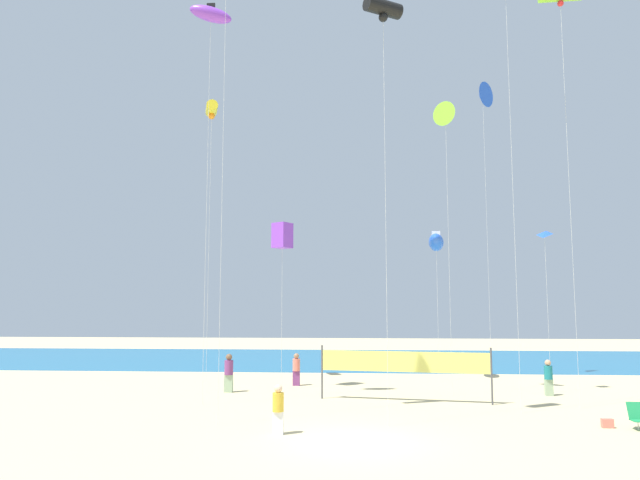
{
  "coord_description": "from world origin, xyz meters",
  "views": [
    {
      "loc": [
        0.27,
        -18.73,
        4.16
      ],
      "look_at": [
        -1.82,
        10.95,
        7.52
      ],
      "focal_mm": 33.13,
      "sensor_mm": 36.0,
      "label": 1
    }
  ],
  "objects_px": {
    "kite_violet_box": "(282,236)",
    "volleyball_net": "(404,364)",
    "kite_blue_inflatable": "(436,242)",
    "beachgoer_teal_shirt": "(548,376)",
    "kite_black_tube": "(383,9)",
    "kite_yellow_tube": "(212,110)",
    "beachgoer_plum_shirt": "(229,372)",
    "beachgoer_coral_shirt": "(296,368)",
    "kite_blue_diamond": "(544,235)",
    "kite_lime_delta": "(445,115)",
    "kite_violet_inflatable": "(211,15)",
    "beach_handbag": "(607,423)",
    "beachgoer_mustard_shirt": "(278,408)",
    "kite_blue_delta": "(483,96)",
    "folding_beach_chair": "(637,415)"
  },
  "relations": [
    {
      "from": "volleyball_net",
      "to": "kite_yellow_tube",
      "type": "distance_m",
      "value": 18.18
    },
    {
      "from": "volleyball_net",
      "to": "beach_handbag",
      "type": "distance_m",
      "value": 8.52
    },
    {
      "from": "beachgoer_teal_shirt",
      "to": "kite_violet_inflatable",
      "type": "height_order",
      "value": "kite_violet_inflatable"
    },
    {
      "from": "kite_violet_box",
      "to": "volleyball_net",
      "type": "bearing_deg",
      "value": -29.99
    },
    {
      "from": "beachgoer_coral_shirt",
      "to": "beachgoer_teal_shirt",
      "type": "height_order",
      "value": "beachgoer_coral_shirt"
    },
    {
      "from": "kite_violet_inflatable",
      "to": "kite_violet_box",
      "type": "height_order",
      "value": "kite_violet_inflatable"
    },
    {
      "from": "beach_handbag",
      "to": "kite_blue_diamond",
      "type": "bearing_deg",
      "value": 85.26
    },
    {
      "from": "kite_blue_diamond",
      "to": "kite_lime_delta",
      "type": "distance_m",
      "value": 7.76
    },
    {
      "from": "beachgoer_mustard_shirt",
      "to": "kite_yellow_tube",
      "type": "distance_m",
      "value": 20.17
    },
    {
      "from": "kite_violet_box",
      "to": "kite_blue_diamond",
      "type": "height_order",
      "value": "kite_violet_box"
    },
    {
      "from": "beachgoer_plum_shirt",
      "to": "kite_blue_delta",
      "type": "distance_m",
      "value": 21.85
    },
    {
      "from": "beachgoer_plum_shirt",
      "to": "kite_blue_delta",
      "type": "xyz_separation_m",
      "value": [
        13.89,
        5.9,
        15.8
      ]
    },
    {
      "from": "beach_handbag",
      "to": "kite_black_tube",
      "type": "relative_size",
      "value": 0.02
    },
    {
      "from": "kite_black_tube",
      "to": "beachgoer_teal_shirt",
      "type": "bearing_deg",
      "value": 44.19
    },
    {
      "from": "kite_violet_box",
      "to": "kite_lime_delta",
      "type": "height_order",
      "value": "kite_lime_delta"
    },
    {
      "from": "kite_blue_inflatable",
      "to": "beachgoer_teal_shirt",
      "type": "bearing_deg",
      "value": -51.85
    },
    {
      "from": "kite_violet_inflatable",
      "to": "kite_blue_delta",
      "type": "height_order",
      "value": "kite_violet_inflatable"
    },
    {
      "from": "beach_handbag",
      "to": "kite_blue_delta",
      "type": "height_order",
      "value": "kite_blue_delta"
    },
    {
      "from": "beachgoer_plum_shirt",
      "to": "beach_handbag",
      "type": "relative_size",
      "value": 4.77
    },
    {
      "from": "beachgoer_plum_shirt",
      "to": "volleyball_net",
      "type": "bearing_deg",
      "value": 173.74
    },
    {
      "from": "beachgoer_teal_shirt",
      "to": "kite_violet_box",
      "type": "height_order",
      "value": "kite_violet_box"
    },
    {
      "from": "kite_blue_inflatable",
      "to": "volleyball_net",
      "type": "bearing_deg",
      "value": -107.97
    },
    {
      "from": "kite_blue_inflatable",
      "to": "kite_blue_delta",
      "type": "distance_m",
      "value": 9.42
    },
    {
      "from": "beachgoer_coral_shirt",
      "to": "beachgoer_mustard_shirt",
      "type": "bearing_deg",
      "value": -88.45
    },
    {
      "from": "beach_handbag",
      "to": "kite_blue_inflatable",
      "type": "relative_size",
      "value": 0.05
    },
    {
      "from": "beachgoer_coral_shirt",
      "to": "volleyball_net",
      "type": "relative_size",
      "value": 0.23
    },
    {
      "from": "beachgoer_mustard_shirt",
      "to": "kite_blue_delta",
      "type": "relative_size",
      "value": 0.09
    },
    {
      "from": "beachgoer_teal_shirt",
      "to": "kite_blue_diamond",
      "type": "bearing_deg",
      "value": 50.64
    },
    {
      "from": "kite_violet_box",
      "to": "kite_blue_diamond",
      "type": "bearing_deg",
      "value": -1.14
    },
    {
      "from": "kite_lime_delta",
      "to": "kite_blue_diamond",
      "type": "bearing_deg",
      "value": 12.8
    },
    {
      "from": "kite_yellow_tube",
      "to": "kite_violet_inflatable",
      "type": "bearing_deg",
      "value": -76.24
    },
    {
      "from": "beachgoer_plum_shirt",
      "to": "beachgoer_teal_shirt",
      "type": "distance_m",
      "value": 15.26
    },
    {
      "from": "kite_blue_inflatable",
      "to": "kite_blue_delta",
      "type": "height_order",
      "value": "kite_blue_delta"
    },
    {
      "from": "beachgoer_mustard_shirt",
      "to": "beachgoer_teal_shirt",
      "type": "relative_size",
      "value": 0.97
    },
    {
      "from": "beachgoer_teal_shirt",
      "to": "kite_yellow_tube",
      "type": "bearing_deg",
      "value": 150.99
    },
    {
      "from": "folding_beach_chair",
      "to": "kite_violet_inflatable",
      "type": "bearing_deg",
      "value": 128.35
    },
    {
      "from": "folding_beach_chair",
      "to": "beach_handbag",
      "type": "distance_m",
      "value": 1.0
    },
    {
      "from": "beachgoer_mustard_shirt",
      "to": "kite_blue_diamond",
      "type": "xyz_separation_m",
      "value": [
        11.89,
        10.2,
        6.86
      ]
    },
    {
      "from": "kite_blue_inflatable",
      "to": "beachgoer_plum_shirt",
      "type": "bearing_deg",
      "value": -153.09
    },
    {
      "from": "kite_blue_inflatable",
      "to": "kite_blue_diamond",
      "type": "bearing_deg",
      "value": -44.0
    },
    {
      "from": "beachgoer_teal_shirt",
      "to": "kite_blue_inflatable",
      "type": "distance_m",
      "value": 9.95
    },
    {
      "from": "beachgoer_coral_shirt",
      "to": "kite_violet_box",
      "type": "relative_size",
      "value": 0.2
    },
    {
      "from": "kite_black_tube",
      "to": "beachgoer_mustard_shirt",
      "type": "bearing_deg",
      "value": -156.35
    },
    {
      "from": "beachgoer_teal_shirt",
      "to": "beach_handbag",
      "type": "bearing_deg",
      "value": -110.06
    },
    {
      "from": "kite_black_tube",
      "to": "kite_yellow_tube",
      "type": "relative_size",
      "value": 0.99
    },
    {
      "from": "volleyball_net",
      "to": "kite_violet_inflatable",
      "type": "bearing_deg",
      "value": -170.03
    },
    {
      "from": "kite_blue_diamond",
      "to": "kite_blue_inflatable",
      "type": "bearing_deg",
      "value": 136.0
    },
    {
      "from": "kite_blue_inflatable",
      "to": "kite_yellow_tube",
      "type": "distance_m",
      "value": 15.11
    },
    {
      "from": "kite_blue_diamond",
      "to": "kite_yellow_tube",
      "type": "xyz_separation_m",
      "value": [
        -17.67,
        2.49,
        7.72
      ]
    },
    {
      "from": "beachgoer_plum_shirt",
      "to": "kite_black_tube",
      "type": "xyz_separation_m",
      "value": [
        7.42,
        -7.67,
        14.38
      ]
    }
  ]
}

